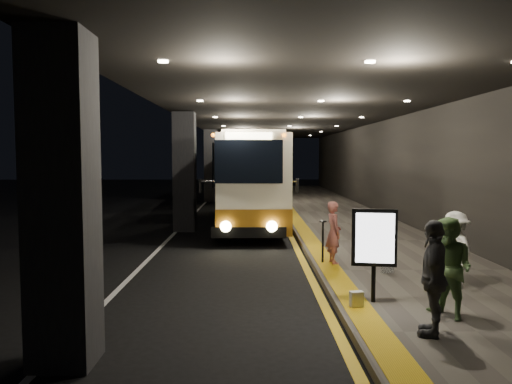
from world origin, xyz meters
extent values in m
plane|color=black|center=(0.00, 0.00, 0.00)|extent=(90.00, 90.00, 0.00)
cube|color=silver|center=(-1.80, 5.00, 0.01)|extent=(0.12, 50.00, 0.01)
cube|color=gold|center=(2.35, 5.00, 0.01)|extent=(0.18, 50.00, 0.01)
cube|color=#514C44|center=(4.75, 5.00, 0.07)|extent=(4.50, 50.00, 0.15)
cube|color=gold|center=(2.85, 5.00, 0.16)|extent=(0.50, 50.00, 0.01)
cube|color=black|center=(7.00, 5.00, 3.00)|extent=(0.10, 50.00, 6.00)
cube|color=black|center=(-1.50, -8.00, 2.20)|extent=(0.80, 0.80, 4.40)
cube|color=black|center=(-1.50, 4.00, 2.20)|extent=(0.80, 0.80, 4.40)
cube|color=black|center=(-1.50, 16.00, 2.20)|extent=(0.80, 0.80, 4.40)
cube|color=black|center=(2.50, 5.00, 4.60)|extent=(9.00, 50.00, 0.40)
cube|color=beige|center=(0.90, 5.77, 1.93)|extent=(2.61, 11.10, 3.13)
cube|color=#956115|center=(0.90, 5.77, 0.78)|extent=(2.64, 11.12, 0.83)
cube|color=black|center=(0.90, 0.22, 2.62)|extent=(2.03, 0.12, 1.29)
cube|color=black|center=(0.90, 0.30, 0.51)|extent=(2.26, 0.31, 0.32)
cylinder|color=black|center=(-0.13, 2.28, 0.46)|extent=(0.26, 0.92, 0.92)
cylinder|color=black|center=(1.93, 2.28, 0.46)|extent=(0.26, 0.92, 0.92)
cylinder|color=black|center=(-0.13, 9.46, 0.46)|extent=(0.26, 0.92, 0.92)
cylinder|color=black|center=(1.93, 9.46, 0.46)|extent=(0.26, 0.92, 0.92)
sphere|color=#FFEAA5|center=(0.21, 0.21, 0.69)|extent=(0.33, 0.33, 0.33)
sphere|color=#FFEAA5|center=(1.59, 0.21, 0.69)|extent=(0.33, 0.33, 0.33)
cube|color=#FFF2BF|center=(0.90, 0.21, 3.39)|extent=(1.38, 0.09, 0.20)
cube|color=beige|center=(1.09, 19.48, 2.07)|extent=(3.22, 11.99, 3.36)
cube|color=#956115|center=(1.09, 19.48, 0.84)|extent=(3.24, 12.01, 0.89)
cube|color=black|center=(1.09, 13.52, 2.82)|extent=(2.17, 0.20, 1.38)
cube|color=black|center=(1.09, 13.60, 0.54)|extent=(2.43, 0.40, 0.35)
cylinder|color=black|center=(-0.02, 15.73, 0.49)|extent=(0.28, 0.99, 0.99)
cylinder|color=black|center=(2.21, 15.73, 0.49)|extent=(0.28, 0.99, 0.99)
cylinder|color=black|center=(-0.02, 23.43, 0.49)|extent=(0.28, 0.99, 0.99)
cylinder|color=black|center=(2.21, 23.43, 0.49)|extent=(0.28, 0.99, 0.99)
cube|color=beige|center=(1.01, 33.37, 1.94)|extent=(2.71, 11.17, 3.14)
cube|color=#956115|center=(1.01, 33.37, 0.79)|extent=(2.73, 11.19, 0.83)
cube|color=black|center=(1.01, 27.80, 2.63)|extent=(2.03, 0.13, 1.29)
cube|color=black|center=(1.01, 27.88, 0.51)|extent=(2.27, 0.33, 0.32)
cylinder|color=black|center=(-0.03, 29.86, 0.46)|extent=(0.26, 0.92, 0.92)
cylinder|color=black|center=(2.04, 29.86, 0.46)|extent=(0.26, 0.92, 0.92)
cylinder|color=black|center=(-0.03, 37.07, 0.46)|extent=(0.26, 0.92, 0.92)
cylinder|color=black|center=(2.04, 37.07, 0.46)|extent=(0.26, 0.92, 0.92)
imported|color=#B86056|center=(3.00, -2.44, 0.92)|extent=(0.45, 0.61, 1.53)
imported|color=#567B44|center=(4.20, -6.61, 0.97)|extent=(0.83, 0.94, 1.65)
imported|color=white|center=(5.07, -4.72, 0.92)|extent=(0.52, 1.02, 1.54)
imported|color=#46474B|center=(3.66, -7.38, 1.01)|extent=(0.86, 1.12, 1.71)
cube|color=black|center=(4.07, -3.44, 0.31)|extent=(0.28, 0.17, 0.32)
cube|color=silver|center=(2.82, -6.03, 0.29)|extent=(0.25, 0.17, 0.28)
cylinder|color=black|center=(3.20, -5.70, 0.48)|extent=(0.08, 0.08, 0.66)
cube|color=black|center=(3.20, -5.70, 1.33)|extent=(0.80, 0.24, 1.03)
cube|color=white|center=(3.20, -5.76, 1.33)|extent=(0.67, 0.14, 0.89)
cylinder|color=black|center=(2.75, -2.37, 0.67)|extent=(0.05, 0.05, 1.04)
camera|label=1|loc=(1.00, -14.55, 2.79)|focal=35.00mm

